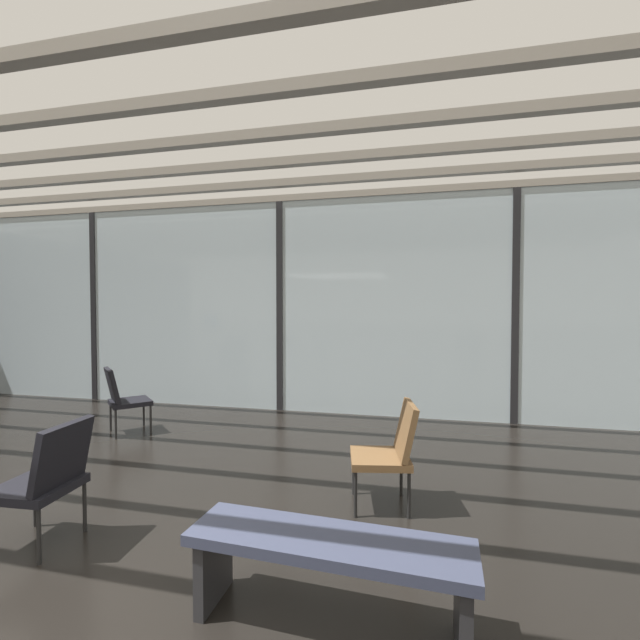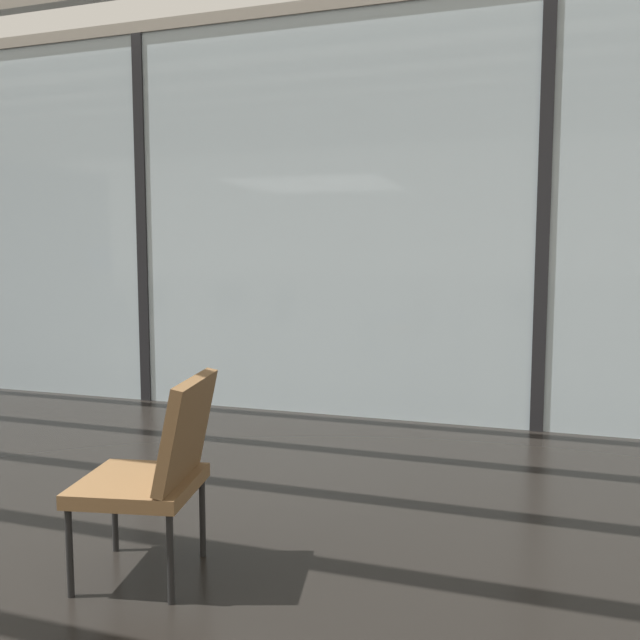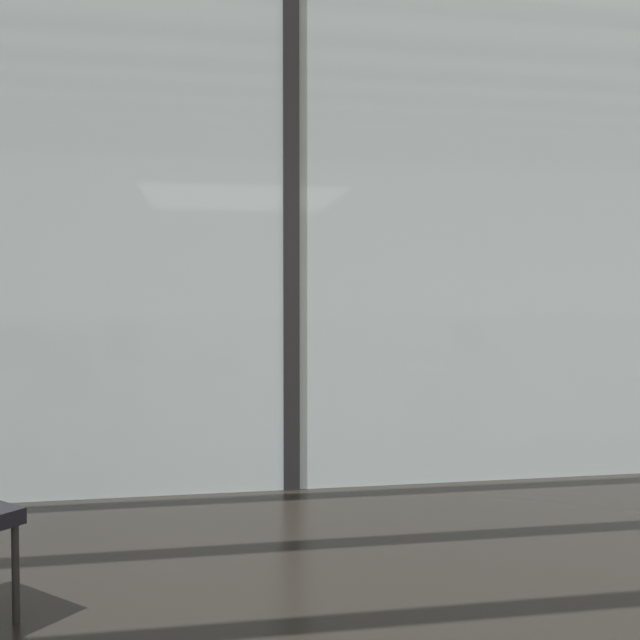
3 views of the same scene
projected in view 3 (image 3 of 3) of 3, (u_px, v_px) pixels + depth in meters
glass_curtain_wall at (290, 223)px, 4.40m from camera, size 14.00×0.08×3.34m
window_mullion_1 at (290, 223)px, 4.40m from camera, size 0.10×0.12×3.34m
parked_airplane at (210, 254)px, 10.18m from camera, size 12.29×3.64×3.64m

